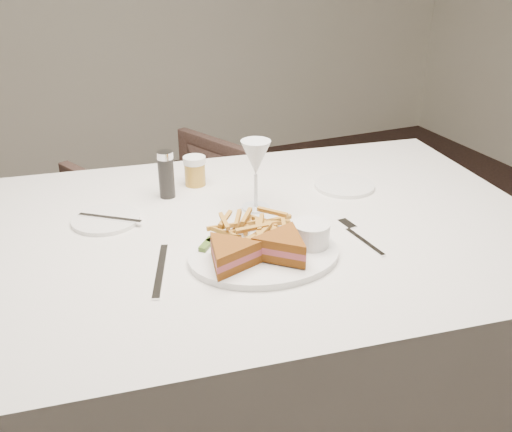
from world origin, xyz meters
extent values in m
cube|color=silver|center=(0.04, 0.06, 0.38)|extent=(1.52, 1.12, 0.75)
imported|color=#4A352D|center=(0.11, 1.01, 0.33)|extent=(0.82, 0.80, 0.65)
ellipsoid|color=white|center=(0.01, -0.08, 0.76)|extent=(0.35, 0.29, 0.01)
cube|color=silver|center=(-0.20, -0.05, 0.75)|extent=(0.08, 0.20, 0.00)
cylinder|color=white|center=(-0.26, 0.22, 0.76)|extent=(0.16, 0.16, 0.01)
cylinder|color=white|center=(0.36, 0.18, 0.76)|extent=(0.16, 0.16, 0.01)
cylinder|color=black|center=(-0.09, 0.30, 0.81)|extent=(0.04, 0.04, 0.12)
cylinder|color=#AA7C28|center=(0.00, 0.35, 0.79)|extent=(0.06, 0.06, 0.08)
cube|color=#405F21|center=(-0.06, 0.00, 0.77)|extent=(0.06, 0.04, 0.01)
cube|color=#405F21|center=(-0.09, -0.01, 0.77)|extent=(0.05, 0.05, 0.01)
cylinder|color=white|center=(0.12, -0.09, 0.79)|extent=(0.08, 0.08, 0.05)
camera|label=1|loc=(-0.41, -1.03, 1.36)|focal=40.00mm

